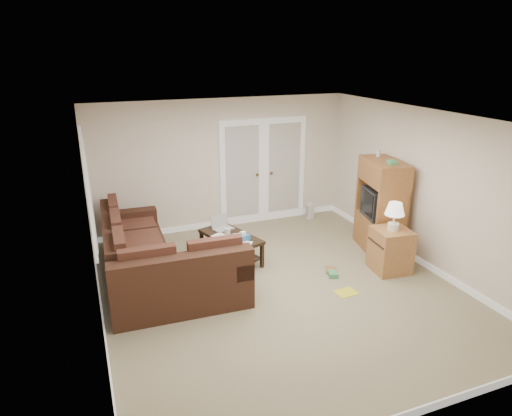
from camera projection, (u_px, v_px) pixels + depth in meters
name	position (u px, v px, depth m)	size (l,w,h in m)	color
floor	(279.00, 289.00, 6.74)	(5.50, 5.50, 0.00)	gray
ceiling	(283.00, 118.00, 5.91)	(5.00, 5.50, 0.02)	white
wall_left	(91.00, 234.00, 5.46)	(0.02, 5.50, 2.50)	silver
wall_right	(426.00, 190.00, 7.18)	(0.02, 5.50, 2.50)	silver
wall_back	(222.00, 164.00, 8.74)	(5.00, 0.02, 2.50)	silver
wall_front	(413.00, 309.00, 3.91)	(5.00, 0.02, 2.50)	silver
baseboards	(280.00, 286.00, 6.72)	(5.00, 5.50, 0.10)	silver
french_doors	(263.00, 172.00, 9.07)	(1.80, 0.05, 2.13)	silver
window_left	(88.00, 188.00, 6.25)	(0.05, 1.92, 1.42)	silver
sectional_sofa	(153.00, 264.00, 6.75)	(1.94, 2.92, 0.88)	#3B2116
coffee_table	(230.00, 246.00, 7.56)	(0.87, 1.24, 0.76)	black
tv_armoire	(381.00, 205.00, 7.82)	(0.76, 1.10, 1.72)	#93592D
side_cabinet	(391.00, 247.00, 7.16)	(0.59, 0.59, 1.14)	#A9713E
space_heater	(310.00, 211.00, 9.45)	(0.13, 0.11, 0.33)	silver
floor_magazine	(346.00, 292.00, 6.63)	(0.31, 0.24, 0.01)	yellow
floor_greenbox	(333.00, 274.00, 7.09)	(0.14, 0.18, 0.07)	#429358
floor_book	(325.00, 270.00, 7.29)	(0.18, 0.24, 0.02)	brown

